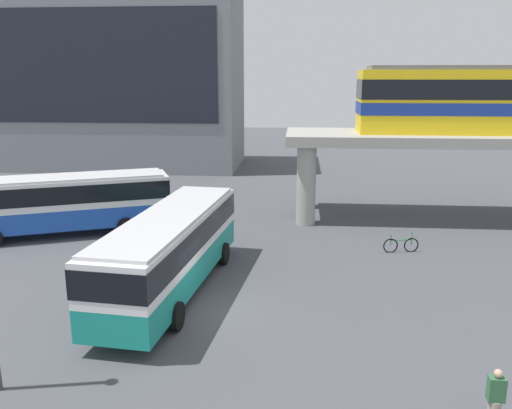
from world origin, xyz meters
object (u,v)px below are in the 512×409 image
(bus_main, at_px, (171,245))
(pedestrian_by_bike_rack, at_px, (495,401))
(station_building, at_px, (120,76))
(bicycle_green, at_px, (401,245))
(bus_secondary, at_px, (64,199))

(bus_main, relative_size, pedestrian_by_bike_rack, 6.94)
(station_building, xyz_separation_m, bicycle_green, (21.90, -24.29, -8.00))
(bus_secondary, bearing_deg, pedestrian_by_bike_rack, -40.69)
(station_building, height_order, pedestrian_by_bike_rack, station_building)
(pedestrian_by_bike_rack, bearing_deg, bus_secondary, 139.31)
(station_building, distance_m, bus_main, 32.88)
(station_building, bearing_deg, bus_main, -68.43)
(bus_secondary, bearing_deg, station_building, 100.60)
(bus_secondary, bearing_deg, bus_main, -43.78)
(bicycle_green, bearing_deg, pedestrian_by_bike_rack, -90.95)
(pedestrian_by_bike_rack, bearing_deg, bus_main, 141.92)
(bicycle_green, xyz_separation_m, pedestrian_by_bike_rack, (-0.22, -13.40, 0.40))
(bus_main, relative_size, bus_secondary, 1.01)
(bus_main, bearing_deg, bicycle_green, 29.61)
(bus_main, distance_m, pedestrian_by_bike_rack, 12.54)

